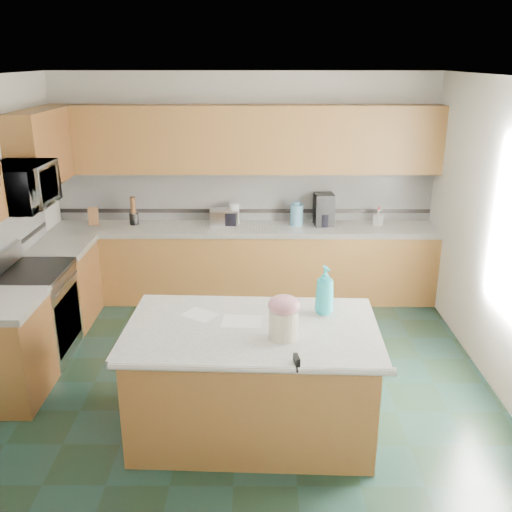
{
  "coord_description": "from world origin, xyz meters",
  "views": [
    {
      "loc": [
        0.18,
        -4.59,
        2.85
      ],
      "look_at": [
        0.15,
        0.35,
        1.12
      ],
      "focal_mm": 40.0,
      "sensor_mm": 36.0,
      "label": 1
    }
  ],
  "objects_px": {
    "island_top": "(252,330)",
    "toaster_oven": "(224,217)",
    "treat_jar": "(284,324)",
    "knife_block": "(93,216)",
    "soap_bottle_island": "(325,290)",
    "coffee_maker": "(324,209)",
    "island_base": "(252,383)"
  },
  "relations": [
    {
      "from": "island_top",
      "to": "toaster_oven",
      "type": "bearing_deg",
      "value": 99.86
    },
    {
      "from": "treat_jar",
      "to": "knife_block",
      "type": "relative_size",
      "value": 1.02
    },
    {
      "from": "soap_bottle_island",
      "to": "coffee_maker",
      "type": "height_order",
      "value": "soap_bottle_island"
    },
    {
      "from": "treat_jar",
      "to": "toaster_oven",
      "type": "xyz_separation_m",
      "value": [
        -0.6,
        2.92,
        -0.01
      ]
    },
    {
      "from": "soap_bottle_island",
      "to": "toaster_oven",
      "type": "xyz_separation_m",
      "value": [
        -0.94,
        2.5,
        -0.1
      ]
    },
    {
      "from": "treat_jar",
      "to": "island_top",
      "type": "bearing_deg",
      "value": 140.36
    },
    {
      "from": "toaster_oven",
      "to": "soap_bottle_island",
      "type": "bearing_deg",
      "value": -73.42
    },
    {
      "from": "knife_block",
      "to": "coffee_maker",
      "type": "height_order",
      "value": "coffee_maker"
    },
    {
      "from": "island_base",
      "to": "knife_block",
      "type": "xyz_separation_m",
      "value": [
        -1.95,
        2.74,
        0.6
      ]
    },
    {
      "from": "island_base",
      "to": "treat_jar",
      "type": "xyz_separation_m",
      "value": [
        0.23,
        -0.18,
        0.6
      ]
    },
    {
      "from": "island_top",
      "to": "treat_jar",
      "type": "bearing_deg",
      "value": -36.11
    },
    {
      "from": "treat_jar",
      "to": "coffee_maker",
      "type": "height_order",
      "value": "coffee_maker"
    },
    {
      "from": "toaster_oven",
      "to": "island_base",
      "type": "bearing_deg",
      "value": -86.39
    },
    {
      "from": "toaster_oven",
      "to": "island_top",
      "type": "bearing_deg",
      "value": -86.39
    },
    {
      "from": "island_base",
      "to": "coffee_maker",
      "type": "xyz_separation_m",
      "value": [
        0.83,
        2.77,
        0.68
      ]
    },
    {
      "from": "toaster_oven",
      "to": "coffee_maker",
      "type": "relative_size",
      "value": 0.88
    },
    {
      "from": "island_base",
      "to": "treat_jar",
      "type": "relative_size",
      "value": 8.15
    },
    {
      "from": "treat_jar",
      "to": "toaster_oven",
      "type": "distance_m",
      "value": 2.99
    },
    {
      "from": "treat_jar",
      "to": "soap_bottle_island",
      "type": "height_order",
      "value": "soap_bottle_island"
    },
    {
      "from": "island_top",
      "to": "knife_block",
      "type": "bearing_deg",
      "value": 127.57
    },
    {
      "from": "soap_bottle_island",
      "to": "coffee_maker",
      "type": "bearing_deg",
      "value": 66.97
    },
    {
      "from": "knife_block",
      "to": "treat_jar",
      "type": "bearing_deg",
      "value": -67.92
    },
    {
      "from": "soap_bottle_island",
      "to": "knife_block",
      "type": "bearing_deg",
      "value": 118.15
    },
    {
      "from": "island_top",
      "to": "treat_jar",
      "type": "relative_size",
      "value": 8.6
    },
    {
      "from": "island_base",
      "to": "coffee_maker",
      "type": "height_order",
      "value": "coffee_maker"
    },
    {
      "from": "island_base",
      "to": "coffee_maker",
      "type": "distance_m",
      "value": 2.97
    },
    {
      "from": "island_top",
      "to": "soap_bottle_island",
      "type": "height_order",
      "value": "soap_bottle_island"
    },
    {
      "from": "knife_block",
      "to": "coffee_maker",
      "type": "xyz_separation_m",
      "value": [
        2.78,
        0.03,
        0.08
      ]
    },
    {
      "from": "island_top",
      "to": "soap_bottle_island",
      "type": "bearing_deg",
      "value": 25.48
    },
    {
      "from": "soap_bottle_island",
      "to": "toaster_oven",
      "type": "relative_size",
      "value": 1.16
    },
    {
      "from": "island_top",
      "to": "coffee_maker",
      "type": "bearing_deg",
      "value": 75.45
    },
    {
      "from": "treat_jar",
      "to": "coffee_maker",
      "type": "distance_m",
      "value": 3.02
    }
  ]
}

